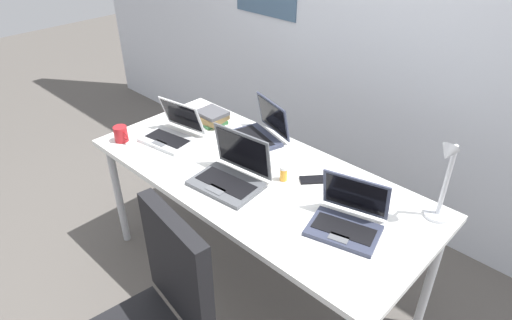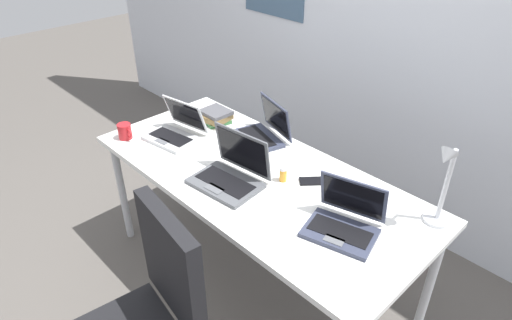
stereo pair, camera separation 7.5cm
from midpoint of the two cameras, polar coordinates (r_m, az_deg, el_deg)
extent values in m
plane|color=#56514C|center=(2.70, 0.82, -14.89)|extent=(12.00, 12.00, 0.00)
cube|color=silver|center=(2.81, 17.96, 16.83)|extent=(6.00, 0.12, 2.60)
cube|color=white|center=(2.22, 0.96, -2.08)|extent=(1.80, 0.80, 0.03)
cylinder|color=#B2B5BA|center=(2.85, -16.15, -3.95)|extent=(0.04, 0.04, 0.71)
cylinder|color=#B2B5BA|center=(3.14, -5.50, 1.02)|extent=(0.04, 0.04, 0.71)
cylinder|color=#B2B5BA|center=(2.35, 22.33, -14.54)|extent=(0.04, 0.04, 0.71)
cylinder|color=silver|center=(2.09, 23.21, -7.00)|extent=(0.12, 0.12, 0.02)
cylinder|color=silver|center=(1.99, 24.29, -2.99)|extent=(0.02, 0.02, 0.34)
cylinder|color=silver|center=(1.87, 24.93, 0.77)|extent=(0.01, 0.08, 0.01)
cone|color=silver|center=(1.83, 24.42, 0.32)|extent=(0.07, 0.09, 0.09)
cube|color=#33384C|center=(1.89, 11.86, -9.21)|extent=(0.33, 0.27, 0.02)
cube|color=black|center=(1.88, 11.90, -8.94)|extent=(0.27, 0.17, 0.00)
cube|color=#595B60|center=(1.83, 11.18, -10.12)|extent=(0.09, 0.06, 0.00)
cube|color=#33384C|center=(1.91, 13.49, -4.67)|extent=(0.29, 0.13, 0.19)
cube|color=black|center=(1.91, 13.44, -4.73)|extent=(0.26, 0.11, 0.16)
cube|color=#515459|center=(2.13, -2.99, -3.07)|extent=(0.35, 0.26, 0.02)
cube|color=black|center=(2.12, -3.00, -2.82)|extent=(0.30, 0.15, 0.00)
cube|color=#595B60|center=(2.08, -4.38, -3.71)|extent=(0.10, 0.06, 0.00)
cube|color=#515459|center=(2.14, -0.73, 1.14)|extent=(0.33, 0.08, 0.23)
cube|color=black|center=(2.14, -0.83, 1.10)|extent=(0.30, 0.06, 0.19)
cube|color=#33384C|center=(2.49, 0.98, 2.76)|extent=(0.34, 0.28, 0.02)
cube|color=black|center=(2.49, 0.98, 2.99)|extent=(0.28, 0.18, 0.00)
cube|color=#595B60|center=(2.46, -0.37, 2.65)|extent=(0.09, 0.07, 0.00)
cube|color=#33384C|center=(2.50, 3.45, 5.57)|extent=(0.30, 0.13, 0.20)
cube|color=black|center=(2.49, 3.34, 5.57)|extent=(0.26, 0.11, 0.17)
cube|color=#B7BABC|center=(2.53, -10.11, 2.73)|extent=(0.31, 0.24, 0.02)
cube|color=black|center=(2.53, -10.13, 2.96)|extent=(0.26, 0.14, 0.00)
cube|color=#595B60|center=(2.49, -11.17, 2.38)|extent=(0.09, 0.05, 0.00)
cube|color=#B7BABC|center=(2.56, -8.26, 5.87)|extent=(0.29, 0.11, 0.19)
cube|color=black|center=(2.56, -8.34, 5.87)|extent=(0.26, 0.09, 0.16)
ellipsoid|color=black|center=(2.83, -8.47, 6.34)|extent=(0.08, 0.11, 0.03)
cube|color=black|center=(2.17, 8.39, -2.71)|extent=(0.14, 0.14, 0.01)
cylinder|color=gold|center=(2.15, 4.51, -1.96)|extent=(0.04, 0.04, 0.06)
cylinder|color=white|center=(2.13, 4.55, -1.08)|extent=(0.04, 0.04, 0.01)
cube|color=#336638|center=(2.70, -4.44, 5.16)|extent=(0.19, 0.17, 0.02)
cube|color=brown|center=(2.69, -4.70, 5.66)|extent=(0.21, 0.18, 0.03)
cube|color=#4C4C51|center=(2.67, -4.38, 6.18)|extent=(0.17, 0.14, 0.02)
cylinder|color=#B21E23|center=(2.60, -15.77, 3.58)|extent=(0.08, 0.08, 0.09)
torus|color=#B21E23|center=(2.55, -15.22, 3.29)|extent=(0.05, 0.01, 0.05)
cube|color=black|center=(1.77, -9.65, -13.08)|extent=(0.42, 0.12, 0.48)
camera|label=1|loc=(0.04, -89.01, 0.62)|focal=31.05mm
camera|label=2|loc=(0.04, 90.99, -0.62)|focal=31.05mm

